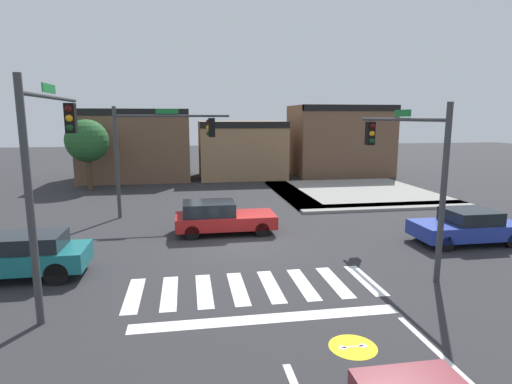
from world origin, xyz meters
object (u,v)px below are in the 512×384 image
Objects in this scene: traffic_signal_northwest at (160,141)px; roadside_tree at (87,141)px; car_teal at (13,256)px; car_blue at (467,226)px; traffic_signal_southeast at (405,153)px; car_red at (221,217)px; traffic_signal_southwest at (50,150)px.

traffic_signal_northwest is 10.27m from roadside_tree.
car_blue is at bearing -176.16° from car_teal.
car_teal is at bearing -85.75° from roadside_tree.
car_teal is (-4.14, -7.84, -3.08)m from traffic_signal_northwest.
traffic_signal_northwest is 11.71m from traffic_signal_southeast.
traffic_signal_northwest reaches higher than traffic_signal_southeast.
car_red reaches higher than car_blue.
traffic_signal_southeast is at bearing -49.55° from roadside_tree.
traffic_signal_northwest is at bearing -58.42° from roadside_tree.
traffic_signal_southeast reaches higher than car_teal.
car_red is 7.95m from car_teal.
traffic_signal_southeast reaches higher than car_blue.
traffic_signal_northwest is 1.17× the size of roadside_tree.
traffic_signal_southwest is at bearing -104.33° from traffic_signal_northwest.
traffic_signal_southwest is 18.30m from roadside_tree.
traffic_signal_southeast is at bearing -179.83° from car_teal.
traffic_signal_southwest reaches higher than car_red.
car_teal is 16.36m from car_blue.
roadside_tree is (-3.00, 18.04, -0.73)m from traffic_signal_southwest.
traffic_signal_northwest is at bearing 48.22° from traffic_signal_southeast.
traffic_signal_northwest reaches higher than car_teal.
car_teal is (-6.77, -4.18, 0.03)m from car_red.
traffic_signal_northwest is 1.37× the size of car_blue.
traffic_signal_southeast is (11.11, 1.50, -0.36)m from traffic_signal_southwest.
car_red is at bearing 55.88° from traffic_signal_southeast.
traffic_signal_southeast is at bearing -34.12° from car_red.
car_red is at bearing -17.87° from car_blue.
roadside_tree is (-5.37, 8.74, -0.45)m from traffic_signal_northwest.
traffic_signal_northwest is (2.38, 9.30, -0.28)m from traffic_signal_southwest.
car_teal reaches higher than car_red.
roadside_tree is (-1.23, 16.58, 2.63)m from car_teal.
car_red is at bearing -57.19° from roadside_tree.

